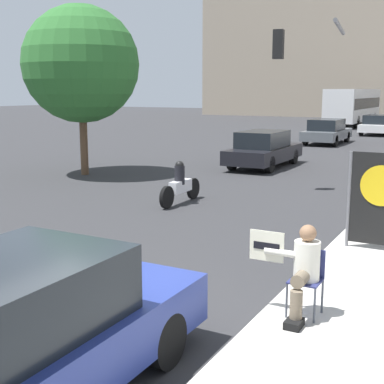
{
  "coord_description": "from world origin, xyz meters",
  "views": [
    {
      "loc": [
        3.96,
        -4.49,
        3.07
      ],
      "look_at": [
        -0.95,
        4.55,
        1.11
      ],
      "focal_mm": 50.0,
      "sensor_mm": 36.0,
      "label": 1
    }
  ],
  "objects_px": {
    "seated_protester": "(303,268)",
    "city_bus_on_road": "(354,105)",
    "car_on_road_midblock": "(327,131)",
    "motorcycle_on_road": "(180,185)",
    "car_on_road_distant": "(377,125)",
    "traffic_light_pole": "(349,72)",
    "street_tree_near_curb": "(81,64)",
    "car_on_road_nearest": "(264,149)",
    "parked_car_curbside": "(12,340)"
  },
  "relations": [
    {
      "from": "traffic_light_pole",
      "to": "city_bus_on_road",
      "type": "xyz_separation_m",
      "value": [
        -6.73,
        32.87,
        -1.74
      ]
    },
    {
      "from": "parked_car_curbside",
      "to": "street_tree_near_curb",
      "type": "xyz_separation_m",
      "value": [
        -9.12,
        12.01,
        3.22
      ]
    },
    {
      "from": "car_on_road_nearest",
      "to": "car_on_road_distant",
      "type": "distance_m",
      "value": 18.93
    },
    {
      "from": "seated_protester",
      "to": "car_on_road_distant",
      "type": "height_order",
      "value": "car_on_road_distant"
    },
    {
      "from": "parked_car_curbside",
      "to": "city_bus_on_road",
      "type": "relative_size",
      "value": 0.38
    },
    {
      "from": "car_on_road_nearest",
      "to": "street_tree_near_curb",
      "type": "relative_size",
      "value": 0.76
    },
    {
      "from": "car_on_road_nearest",
      "to": "car_on_road_midblock",
      "type": "xyz_separation_m",
      "value": [
        -0.27,
        10.9,
        -0.01
      ]
    },
    {
      "from": "car_on_road_nearest",
      "to": "city_bus_on_road",
      "type": "xyz_separation_m",
      "value": [
        -2.52,
        28.43,
        1.1
      ]
    },
    {
      "from": "city_bus_on_road",
      "to": "motorcycle_on_road",
      "type": "relative_size",
      "value": 5.7
    },
    {
      "from": "car_on_road_distant",
      "to": "car_on_road_midblock",
      "type": "bearing_deg",
      "value": -100.29
    },
    {
      "from": "street_tree_near_curb",
      "to": "motorcycle_on_road",
      "type": "bearing_deg",
      "value": -26.31
    },
    {
      "from": "city_bus_on_road",
      "to": "car_on_road_distant",
      "type": "bearing_deg",
      "value": -68.81
    },
    {
      "from": "seated_protester",
      "to": "street_tree_near_curb",
      "type": "bearing_deg",
      "value": 139.64
    },
    {
      "from": "car_on_road_midblock",
      "to": "car_on_road_distant",
      "type": "height_order",
      "value": "car_on_road_midblock"
    },
    {
      "from": "car_on_road_midblock",
      "to": "street_tree_near_curb",
      "type": "height_order",
      "value": "street_tree_near_curb"
    },
    {
      "from": "car_on_road_nearest",
      "to": "street_tree_near_curb",
      "type": "xyz_separation_m",
      "value": [
        -5.11,
        -4.98,
        3.24
      ]
    },
    {
      "from": "parked_car_curbside",
      "to": "street_tree_near_curb",
      "type": "distance_m",
      "value": 15.42
    },
    {
      "from": "parked_car_curbside",
      "to": "car_on_road_nearest",
      "type": "distance_m",
      "value": 17.45
    },
    {
      "from": "car_on_road_midblock",
      "to": "car_on_road_nearest",
      "type": "bearing_deg",
      "value": -88.57
    },
    {
      "from": "car_on_road_distant",
      "to": "seated_protester",
      "type": "bearing_deg",
      "value": -81.9
    },
    {
      "from": "car_on_road_midblock",
      "to": "city_bus_on_road",
      "type": "relative_size",
      "value": 0.41
    },
    {
      "from": "seated_protester",
      "to": "car_on_road_nearest",
      "type": "height_order",
      "value": "car_on_road_nearest"
    },
    {
      "from": "seated_protester",
      "to": "motorcycle_on_road",
      "type": "bearing_deg",
      "value": 129.73
    },
    {
      "from": "seated_protester",
      "to": "parked_car_curbside",
      "type": "relative_size",
      "value": 0.28
    },
    {
      "from": "parked_car_curbside",
      "to": "motorcycle_on_road",
      "type": "distance_m",
      "value": 9.83
    },
    {
      "from": "parked_car_curbside",
      "to": "seated_protester",
      "type": "bearing_deg",
      "value": 60.4
    },
    {
      "from": "seated_protester",
      "to": "city_bus_on_road",
      "type": "height_order",
      "value": "city_bus_on_road"
    },
    {
      "from": "car_on_road_nearest",
      "to": "seated_protester",
      "type": "bearing_deg",
      "value": -67.08
    },
    {
      "from": "car_on_road_midblock",
      "to": "car_on_road_distant",
      "type": "bearing_deg",
      "value": 79.71
    },
    {
      "from": "motorcycle_on_road",
      "to": "street_tree_near_curb",
      "type": "distance_m",
      "value": 7.22
    },
    {
      "from": "seated_protester",
      "to": "car_on_road_nearest",
      "type": "bearing_deg",
      "value": 111.39
    },
    {
      "from": "traffic_light_pole",
      "to": "car_on_road_nearest",
      "type": "bearing_deg",
      "value": 133.51
    },
    {
      "from": "parked_car_curbside",
      "to": "city_bus_on_road",
      "type": "distance_m",
      "value": 45.9
    },
    {
      "from": "car_on_road_distant",
      "to": "motorcycle_on_road",
      "type": "xyz_separation_m",
      "value": [
        -0.61,
        -26.68,
        -0.18
      ]
    },
    {
      "from": "traffic_light_pole",
      "to": "car_on_road_distant",
      "type": "bearing_deg",
      "value": 97.41
    },
    {
      "from": "car_on_road_midblock",
      "to": "city_bus_on_road",
      "type": "distance_m",
      "value": 17.71
    },
    {
      "from": "car_on_road_nearest",
      "to": "city_bus_on_road",
      "type": "relative_size",
      "value": 0.39
    },
    {
      "from": "parked_car_curbside",
      "to": "motorcycle_on_road",
      "type": "relative_size",
      "value": 2.16
    },
    {
      "from": "traffic_light_pole",
      "to": "street_tree_near_curb",
      "type": "distance_m",
      "value": 9.35
    },
    {
      "from": "traffic_light_pole",
      "to": "city_bus_on_road",
      "type": "distance_m",
      "value": 33.6
    },
    {
      "from": "seated_protester",
      "to": "traffic_light_pole",
      "type": "distance_m",
      "value": 9.88
    },
    {
      "from": "car_on_road_distant",
      "to": "street_tree_near_curb",
      "type": "bearing_deg",
      "value": -104.77
    },
    {
      "from": "traffic_light_pole",
      "to": "street_tree_near_curb",
      "type": "relative_size",
      "value": 0.82
    },
    {
      "from": "car_on_road_distant",
      "to": "city_bus_on_road",
      "type": "bearing_deg",
      "value": 111.19
    },
    {
      "from": "parked_car_curbside",
      "to": "motorcycle_on_road",
      "type": "height_order",
      "value": "parked_car_curbside"
    },
    {
      "from": "street_tree_near_curb",
      "to": "car_on_road_midblock",
      "type": "bearing_deg",
      "value": 73.04
    },
    {
      "from": "seated_protester",
      "to": "parked_car_curbside",
      "type": "xyz_separation_m",
      "value": [
        -1.82,
        -3.2,
        -0.04
      ]
    },
    {
      "from": "city_bus_on_road",
      "to": "seated_protester",
      "type": "bearing_deg",
      "value": -78.81
    },
    {
      "from": "seated_protester",
      "to": "city_bus_on_road",
      "type": "distance_m",
      "value": 43.05
    },
    {
      "from": "seated_protester",
      "to": "parked_car_curbside",
      "type": "height_order",
      "value": "parked_car_curbside"
    }
  ]
}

